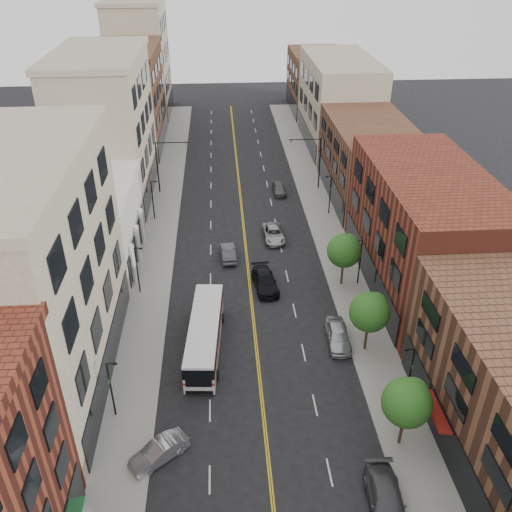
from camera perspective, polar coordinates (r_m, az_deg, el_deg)
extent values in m
plane|color=black|center=(37.65, 1.79, -24.57)|extent=(220.00, 220.00, 0.00)
cube|color=gray|center=(64.52, -10.12, 1.87)|extent=(4.00, 110.00, 0.15)
cube|color=gray|center=(65.30, 7.59, 2.47)|extent=(4.00, 110.00, 0.15)
cube|color=gray|center=(43.11, -22.95, -2.47)|extent=(10.00, 22.00, 18.00)
cube|color=silver|center=(60.46, -17.39, 2.98)|extent=(10.00, 14.00, 8.00)
cube|color=gray|center=(73.96, -15.45, 12.65)|extent=(10.00, 20.00, 18.00)
cube|color=brown|center=(93.28, -13.27, 15.69)|extent=(10.00, 20.00, 15.00)
cube|color=gray|center=(110.09, -12.16, 19.44)|extent=(10.00, 16.00, 20.00)
cube|color=maroon|center=(55.17, 17.27, 2.56)|extent=(10.00, 22.00, 12.00)
cube|color=brown|center=(73.68, 11.84, 9.72)|extent=(10.00, 20.00, 10.00)
cube|color=gray|center=(92.44, 8.69, 15.68)|extent=(10.00, 22.00, 14.00)
cube|color=brown|center=(111.82, 6.50, 17.71)|extent=(10.00, 18.00, 11.00)
cylinder|color=black|center=(40.63, 15.04, -17.27)|extent=(0.22, 0.22, 2.50)
sphere|color=#195819|center=(38.74, 15.58, -14.65)|extent=(3.40, 3.40, 3.40)
sphere|color=#195819|center=(38.81, 16.23, -13.62)|extent=(2.04, 2.04, 2.04)
cylinder|color=black|center=(47.46, 11.52, -8.36)|extent=(0.22, 0.22, 2.50)
sphere|color=#195819|center=(45.85, 11.86, -5.81)|extent=(3.40, 3.40, 3.40)
sphere|color=#195819|center=(45.99, 12.41, -4.96)|extent=(2.04, 2.04, 2.04)
cylinder|color=black|center=(55.26, 9.04, -1.81)|extent=(0.22, 0.22, 2.50)
sphere|color=#195819|center=(53.89, 9.27, 0.55)|extent=(3.40, 3.40, 3.40)
sphere|color=#195819|center=(54.08, 9.74, 1.25)|extent=(2.04, 2.04, 2.04)
cylinder|color=black|center=(41.55, -15.00, -13.44)|extent=(0.14, 0.14, 5.00)
cylinder|color=black|center=(39.81, -14.99, -10.86)|extent=(0.70, 0.10, 0.10)
cube|color=black|center=(39.79, -14.62, -10.92)|extent=(0.28, 0.14, 0.14)
cube|color=#19592D|center=(40.94, -15.17, -12.54)|extent=(0.04, 0.55, 0.35)
cylinder|color=black|center=(53.97, -12.38, -1.49)|extent=(0.14, 0.14, 5.00)
cylinder|color=black|center=(52.64, -12.31, 0.81)|extent=(0.70, 0.10, 0.10)
cube|color=black|center=(52.63, -12.03, 0.78)|extent=(0.28, 0.14, 0.14)
cube|color=#19592D|center=(53.50, -12.49, -0.68)|extent=(0.04, 0.55, 0.35)
cylinder|color=black|center=(67.91, -10.82, 5.79)|extent=(0.14, 0.14, 5.00)
cylinder|color=black|center=(66.86, -10.73, 7.74)|extent=(0.70, 0.10, 0.10)
cube|color=black|center=(66.85, -10.51, 7.71)|extent=(0.28, 0.14, 0.14)
cube|color=#19592D|center=(67.54, -10.89, 6.48)|extent=(0.04, 0.55, 0.35)
cylinder|color=black|center=(42.87, 15.89, -11.94)|extent=(0.14, 0.14, 5.00)
cylinder|color=black|center=(41.14, 15.93, -9.43)|extent=(0.70, 0.10, 0.10)
cube|color=black|center=(41.10, 15.58, -9.51)|extent=(0.28, 0.14, 0.14)
cube|color=#19592D|center=(42.28, 16.07, -11.04)|extent=(0.04, 0.55, 0.35)
cylinder|color=black|center=(55.00, 10.88, -0.64)|extent=(0.14, 0.14, 5.00)
cylinder|color=black|center=(53.66, 10.77, 1.62)|extent=(0.70, 0.10, 0.10)
cube|color=black|center=(53.62, 10.51, 1.56)|extent=(0.28, 0.14, 0.14)
cube|color=#19592D|center=(54.54, 10.97, 0.16)|extent=(0.04, 0.55, 0.35)
cylinder|color=black|center=(68.73, 7.80, 6.38)|extent=(0.14, 0.14, 5.00)
cylinder|color=black|center=(67.66, 7.65, 8.30)|extent=(0.70, 0.10, 0.10)
cube|color=black|center=(67.63, 7.44, 8.26)|extent=(0.28, 0.14, 0.14)
cube|color=#19592D|center=(68.36, 7.85, 7.06)|extent=(0.04, 0.55, 0.35)
cylinder|color=black|center=(74.78, -10.33, 9.17)|extent=(0.18, 0.18, 7.20)
cylinder|color=black|center=(73.38, -8.84, 11.72)|extent=(4.40, 0.12, 0.12)
imported|color=black|center=(73.38, -7.39, 11.50)|extent=(0.15, 0.18, 0.90)
cylinder|color=black|center=(75.52, 6.72, 9.68)|extent=(0.18, 0.18, 7.20)
cylinder|color=black|center=(73.99, 5.17, 12.12)|extent=(4.40, 0.12, 0.12)
imported|color=black|center=(73.86, 3.74, 11.82)|extent=(0.15, 0.18, 0.90)
cube|color=silver|center=(46.76, -5.40, -8.24)|extent=(3.27, 11.37, 2.71)
cube|color=black|center=(46.35, -5.44, -7.62)|extent=(3.31, 11.41, 0.98)
cube|color=#B61C0D|center=(46.94, -5.38, -8.51)|extent=(3.31, 11.41, 0.21)
cube|color=black|center=(42.42, -6.09, -12.82)|extent=(2.05, 0.22, 1.50)
cylinder|color=black|center=(44.83, -7.36, -12.32)|extent=(0.33, 0.91, 0.90)
cylinder|color=black|center=(44.58, -4.14, -12.40)|extent=(0.33, 0.91, 0.90)
cylinder|color=black|center=(50.47, -6.37, -6.49)|extent=(0.33, 0.91, 0.90)
cylinder|color=black|center=(50.25, -3.55, -6.52)|extent=(0.33, 0.91, 0.90)
imported|color=#AEB1B6|center=(39.66, -10.15, -19.60)|extent=(4.24, 3.77, 1.39)
imported|color=#454549|center=(37.65, 13.54, -23.78)|extent=(2.48, 5.50, 1.56)
imported|color=#B6BABF|center=(48.15, 8.64, -8.27)|extent=(2.13, 4.85, 1.63)
imported|color=#454449|center=(59.47, -2.94, 0.36)|extent=(1.77, 4.40, 1.42)
imported|color=black|center=(54.50, 0.95, -2.69)|extent=(2.80, 5.52, 1.54)
imported|color=#9FA2A6|center=(63.19, 1.87, 2.36)|extent=(2.54, 5.13, 1.40)
imported|color=#4E4E53|center=(74.75, 2.44, 7.12)|extent=(1.77, 4.22, 1.43)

